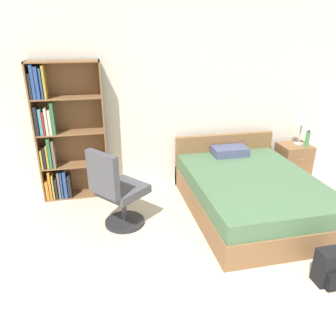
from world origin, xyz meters
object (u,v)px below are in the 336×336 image
nightstand (293,162)px  backpack_black (334,268)px  bed (249,192)px  water_bottle (307,139)px  office_chair (117,192)px  bookshelf (62,136)px  table_lamp (303,119)px

nightstand → backpack_black: bearing=-112.7°
bed → water_bottle: water_bottle is taller
office_chair → water_bottle: office_chair is taller
bookshelf → table_lamp: 3.50m
nightstand → backpack_black: 2.39m
bed → nightstand: 1.35m
nightstand → bookshelf: bearing=177.7°
nightstand → backpack_black: size_ratio=1.60×
water_bottle → backpack_black: 2.40m
office_chair → backpack_black: size_ratio=2.85×
nightstand → water_bottle: bearing=-40.4°
table_lamp → backpack_black: (-0.98, -2.21, -0.79)m
bookshelf → water_bottle: bearing=-3.8°
bookshelf → office_chair: 1.23m
water_bottle → bookshelf: bearing=176.2°
bed → nightstand: bed is taller
nightstand → backpack_black: nightstand is taller
office_chair → table_lamp: table_lamp is taller
bed → office_chair: bearing=-178.4°
table_lamp → backpack_black: bearing=-113.9°
bed → office_chair: (-1.69, -0.05, 0.21)m
nightstand → office_chair: bearing=-163.6°
bookshelf → bed: 2.58m
water_bottle → backpack_black: bearing=-116.3°
bed → table_lamp: table_lamp is taller
nightstand → water_bottle: 0.43m
office_chair → backpack_black: 2.35m
bookshelf → backpack_black: bookshelf is taller
office_chair → nightstand: size_ratio=1.78×
bed → bookshelf: bearing=158.5°
bed → backpack_black: 1.44m
table_lamp → nightstand: bearing=-173.4°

